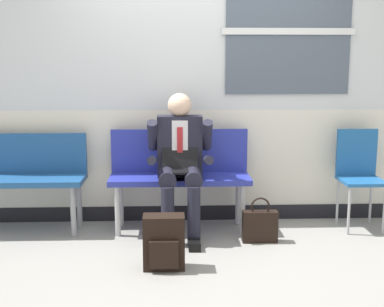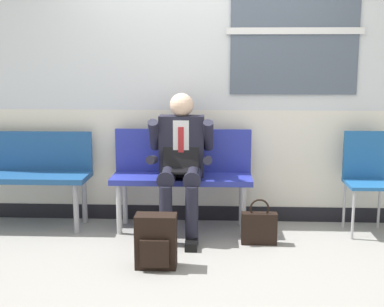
# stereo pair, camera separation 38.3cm
# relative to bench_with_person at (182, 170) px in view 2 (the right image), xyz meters

# --- Properties ---
(ground_plane) EXTENTS (18.00, 18.00, 0.00)m
(ground_plane) POSITION_rel_bench_with_person_xyz_m (0.20, -0.48, -0.55)
(ground_plane) COLOR gray
(station_wall) EXTENTS (5.79, 0.17, 2.96)m
(station_wall) POSITION_rel_bench_with_person_xyz_m (0.22, 0.28, 0.92)
(station_wall) COLOR silver
(station_wall) RESTS_ON ground
(bench_with_person) EXTENTS (1.27, 0.42, 0.91)m
(bench_with_person) POSITION_rel_bench_with_person_xyz_m (0.00, 0.00, 0.00)
(bench_with_person) COLOR #28339E
(bench_with_person) RESTS_ON ground
(bench_empty) EXTENTS (1.30, 0.42, 0.88)m
(bench_empty) POSITION_rel_bench_with_person_xyz_m (-1.51, -0.00, -0.01)
(bench_empty) COLOR navy
(bench_empty) RESTS_ON ground
(person_seated) EXTENTS (0.57, 0.70, 1.26)m
(person_seated) POSITION_rel_bench_with_person_xyz_m (0.00, -0.20, 0.13)
(person_seated) COLOR #1E1E2D
(person_seated) RESTS_ON ground
(backpack) EXTENTS (0.31, 0.20, 0.41)m
(backpack) POSITION_rel_bench_with_person_xyz_m (-0.14, -0.97, -0.35)
(backpack) COLOR black
(backpack) RESTS_ON ground
(handbag) EXTENTS (0.30, 0.10, 0.39)m
(handbag) POSITION_rel_bench_with_person_xyz_m (0.68, -0.42, -0.40)
(handbag) COLOR black
(handbag) RESTS_ON ground
(folding_chair) EXTENTS (0.38, 0.38, 0.91)m
(folding_chair) POSITION_rel_bench_with_person_xyz_m (1.66, -0.03, -0.00)
(folding_chair) COLOR #1E5999
(folding_chair) RESTS_ON ground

